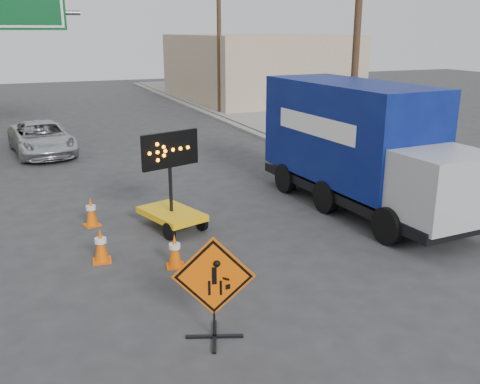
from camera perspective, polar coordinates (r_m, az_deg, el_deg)
ground at (r=8.90m, az=4.03°, el=-16.49°), size 100.00×100.00×0.00m
curb_right at (r=24.55m, az=3.49°, el=5.48°), size 0.40×60.00×0.12m
sidewalk_right at (r=25.63m, az=8.14°, el=5.86°), size 4.00×60.00×0.15m
building_right_far at (r=40.20m, az=1.58°, el=13.15°), size 10.00×14.00×4.60m
utility_pole_near at (r=20.15m, az=12.35°, el=15.90°), size 1.80×0.26×9.00m
utility_pole_far at (r=32.67m, az=-2.25°, el=16.48°), size 1.80×0.26×9.00m
construction_sign at (r=8.73m, az=-2.82°, el=-9.99°), size 1.27×0.92×1.79m
arrow_board at (r=13.71m, az=-7.33°, el=-1.61°), size 1.55×2.01×2.52m
pickup_truck at (r=23.41m, az=-20.37°, el=5.40°), size 2.70×4.98×1.32m
box_truck at (r=15.34m, az=12.65°, el=4.05°), size 2.70×7.51×3.52m
cone_a at (r=11.58m, az=-6.97°, el=-6.20°), size 0.45×0.45×0.75m
cone_b at (r=12.13m, az=-14.62°, el=-5.48°), size 0.44×0.44×0.78m
cone_c at (r=14.39m, az=-15.60°, el=-2.01°), size 0.47×0.47×0.77m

